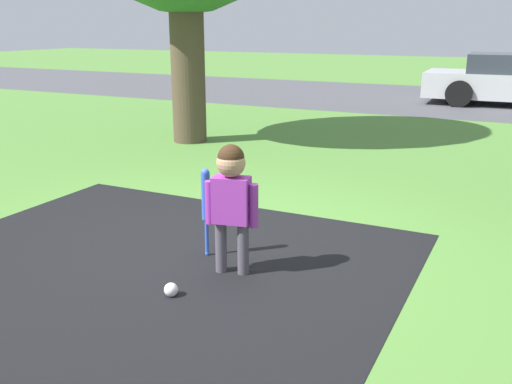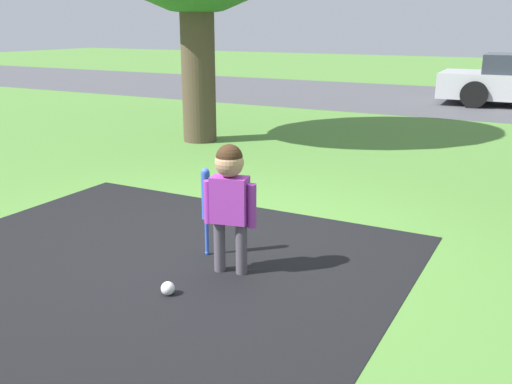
% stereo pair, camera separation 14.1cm
% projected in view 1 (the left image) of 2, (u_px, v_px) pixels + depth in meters
% --- Properties ---
extents(ground_plane, '(60.00, 60.00, 0.00)m').
position_uv_depth(ground_plane, '(220.00, 244.00, 4.79)').
color(ground_plane, '#518438').
extents(street_strip, '(40.00, 6.00, 0.01)m').
position_uv_depth(street_strip, '(434.00, 99.00, 13.92)').
color(street_strip, '#4C4C51').
rests_on(street_strip, ground).
extents(child, '(0.39, 0.21, 0.97)m').
position_uv_depth(child, '(231.00, 191.00, 4.05)').
color(child, '#4C4751').
rests_on(child, ground).
extents(baseball_bat, '(0.07, 0.07, 0.71)m').
position_uv_depth(baseball_bat, '(206.00, 200.00, 4.41)').
color(baseball_bat, blue).
rests_on(baseball_bat, ground).
extents(sports_ball, '(0.10, 0.10, 0.10)m').
position_uv_depth(sports_ball, '(171.00, 290.00, 3.85)').
color(sports_ball, white).
rests_on(sports_ball, ground).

